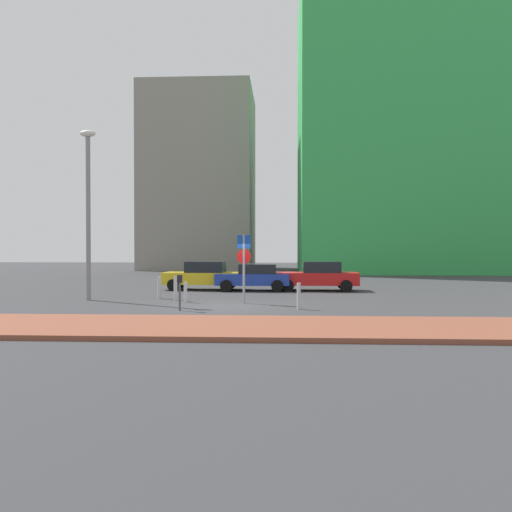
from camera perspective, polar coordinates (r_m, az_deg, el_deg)
The scene contains 14 objects.
ground_plane at distance 20.65m, azimuth -3.75°, elevation -5.58°, with size 120.00×120.00×0.00m, color #38383A.
sidewalk_brick at distance 15.01m, azimuth -6.33°, elevation -7.78°, with size 40.00×4.10×0.14m, color brown.
parked_car_yellow at distance 28.81m, azimuth -5.82°, elevation -2.14°, with size 4.33×2.09×1.57m.
parked_car_blue at distance 28.07m, azimuth -0.23°, elevation -2.30°, with size 3.97×2.06×1.45m.
parked_car_red at distance 28.30m, azimuth 6.81°, elevation -2.20°, with size 4.53×2.09×1.59m.
parking_sign_post at distance 21.68m, azimuth -1.35°, elevation -0.44°, with size 0.60×0.10×2.90m.
parking_meter at distance 19.38m, azimuth -8.42°, elevation -3.45°, with size 0.18×0.14×1.33m.
street_lamp at distance 24.22m, azimuth -18.05°, elevation 5.78°, with size 0.70×0.36×7.56m.
traffic_bollard_near at distance 23.29m, azimuth -8.88°, elevation -3.53°, with size 0.16×0.16×1.07m, color #B7B7BC.
traffic_bollard_mid at distance 19.70m, azimuth 4.74°, elevation -4.44°, with size 0.15×0.15×1.00m, color #B7B7BC.
traffic_bollard_far at distance 22.32m, azimuth -7.80°, elevation -3.97°, with size 0.13×0.13×0.88m, color #B7B7BC.
traffic_bollard_edge at distance 24.12m, azimuth -10.64°, elevation -3.46°, with size 0.18×0.18×1.01m, color #B7B7BC.
building_colorful_midrise at distance 52.85m, azimuth 15.08°, elevation 13.05°, with size 18.33×13.29×26.93m, color green.
building_under_construction at distance 57.55m, azimuth -6.19°, elevation 8.24°, with size 11.59×10.75×19.34m, color gray.
Camera 1 is at (2.40, -20.38, 2.34)m, focal length 36.22 mm.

